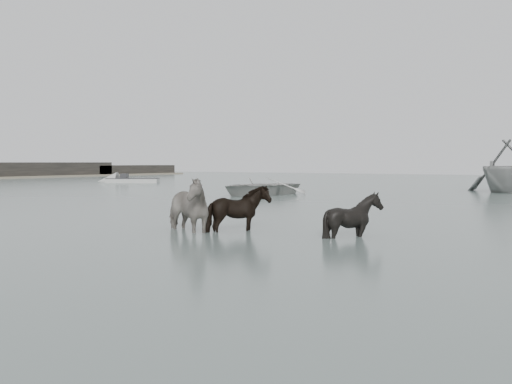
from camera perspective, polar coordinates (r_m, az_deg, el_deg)
ground at (r=12.67m, az=0.87°, el=-4.78°), size 140.00×140.00×0.00m
pony_pinto at (r=14.15m, az=-7.23°, el=-0.50°), size 2.23×1.56×1.72m
pony_dark at (r=13.99m, az=-1.87°, el=-1.20°), size 1.40×1.56×1.39m
pony_black at (r=13.28m, az=9.70°, el=-1.45°), size 1.50×1.40×1.39m
rowboat_lead at (r=29.97m, az=0.29°, el=0.73°), size 4.45×5.66×1.06m
rowboat_trail at (r=35.69m, az=24.02°, el=2.51°), size 6.29×6.92×3.15m
skiff_outer at (r=48.90m, az=-12.21°, el=1.36°), size 5.82×4.56×0.75m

